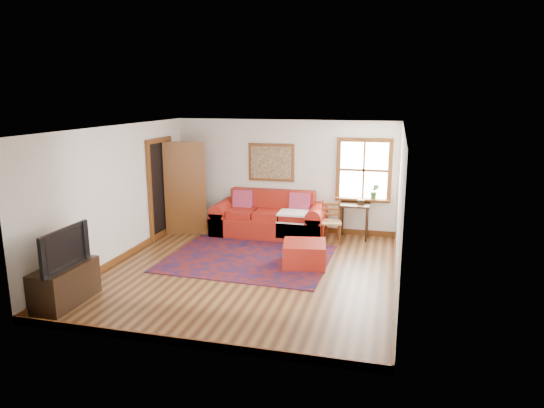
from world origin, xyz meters
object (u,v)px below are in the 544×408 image
(red_ottoman, at_px, (304,254))
(ladder_back_chair, at_px, (331,220))
(media_cabinet, at_px, (65,284))
(red_leather_sofa, at_px, (270,221))
(side_table, at_px, (355,210))

(red_ottoman, distance_m, ladder_back_chair, 1.62)
(ladder_back_chair, distance_m, media_cabinet, 5.30)
(media_cabinet, bearing_deg, red_leather_sofa, 64.56)
(media_cabinet, bearing_deg, ladder_back_chair, 50.05)
(side_table, distance_m, media_cabinet, 5.87)
(red_leather_sofa, xyz_separation_m, media_cabinet, (-2.02, -4.25, -0.02))
(red_leather_sofa, height_order, media_cabinet, red_leather_sofa)
(red_leather_sofa, relative_size, ladder_back_chair, 2.81)
(red_leather_sofa, height_order, red_ottoman, red_leather_sofa)
(side_table, xyz_separation_m, ladder_back_chair, (-0.45, -0.35, -0.17))
(red_ottoman, xyz_separation_m, ladder_back_chair, (0.27, 1.58, 0.25))
(red_ottoman, bearing_deg, side_table, 60.38)
(red_leather_sofa, bearing_deg, ladder_back_chair, -7.81)
(red_ottoman, bearing_deg, media_cabinet, -150.82)
(side_table, relative_size, ladder_back_chair, 0.88)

